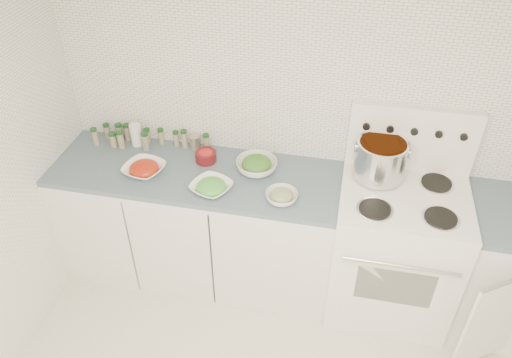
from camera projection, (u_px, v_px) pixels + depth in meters
name	position (u px, v px, depth m)	size (l,w,h in m)	color
room_walls	(306.00, 253.00, 1.71)	(3.54, 3.04, 2.52)	white
counter_left	(200.00, 224.00, 3.44)	(1.85, 0.62, 0.90)	white
stove	(394.00, 247.00, 3.20)	(0.76, 0.70, 1.36)	white
stock_pot	(381.00, 158.00, 2.99)	(0.33, 0.31, 0.23)	silver
bowl_tomato	(144.00, 169.00, 3.13)	(0.30, 0.30, 0.08)	white
bowl_snowpea	(211.00, 187.00, 2.99)	(0.31, 0.31, 0.08)	white
bowl_broccoli	(257.00, 165.00, 3.14)	(0.33, 0.33, 0.10)	white
bowl_zucchini	(282.00, 196.00, 2.92)	(0.25, 0.25, 0.08)	white
bowl_pepper	(206.00, 156.00, 3.23)	(0.14, 0.14, 0.08)	#560E13
salt_canister	(136.00, 135.00, 3.36)	(0.08, 0.08, 0.15)	white
tin_can	(195.00, 142.00, 3.35)	(0.07, 0.07, 0.09)	#A79F8D
spice_cluster	(140.00, 137.00, 3.37)	(0.79, 0.15, 0.14)	gray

